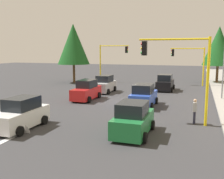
{
  "coord_description": "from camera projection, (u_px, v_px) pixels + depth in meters",
  "views": [
    {
      "loc": [
        23.77,
        6.95,
        4.96
      ],
      "look_at": [
        0.44,
        -0.81,
        1.2
      ],
      "focal_mm": 42.14,
      "sensor_mm": 36.0,
      "label": 1
    }
  ],
  "objects": [
    {
      "name": "car_black",
      "position": [
        165.0,
        83.0,
        31.92
      ],
      "size": [
        4.09,
        2.08,
        1.98
      ],
      "color": "black",
      "rests_on": "ground"
    },
    {
      "name": "lane_arrow_near",
      "position": [
        17.0,
        135.0,
        15.35
      ],
      "size": [
        2.4,
        1.1,
        1.1
      ],
      "color": "silver",
      "rests_on": "ground"
    },
    {
      "name": "pedestrian_crossing",
      "position": [
        195.0,
        111.0,
        17.57
      ],
      "size": [
        0.4,
        0.24,
        1.7
      ],
      "color": "#262638",
      "rests_on": "ground"
    },
    {
      "name": "traffic_signal_near_left",
      "position": [
        180.0,
        63.0,
        17.19
      ],
      "size": [
        0.36,
        4.59,
        5.76
      ],
      "color": "yellow",
      "rests_on": "ground"
    },
    {
      "name": "car_silver",
      "position": [
        104.0,
        85.0,
        30.61
      ],
      "size": [
        3.87,
        2.07,
        1.98
      ],
      "color": "#B2B5BA",
      "rests_on": "ground"
    },
    {
      "name": "car_red",
      "position": [
        86.0,
        91.0,
        26.07
      ],
      "size": [
        4.19,
        1.95,
        1.98
      ],
      "color": "red",
      "rests_on": "ground"
    },
    {
      "name": "traffic_signal_far_left",
      "position": [
        190.0,
        59.0,
        36.03
      ],
      "size": [
        0.36,
        4.59,
        5.23
      ],
      "color": "yellow",
      "rests_on": "ground"
    },
    {
      "name": "car_white",
      "position": [
        21.0,
        114.0,
        16.57
      ],
      "size": [
        4.13,
        2.0,
        1.98
      ],
      "color": "white",
      "rests_on": "ground"
    },
    {
      "name": "tree_roadside_far",
      "position": [
        219.0,
        46.0,
        38.31
      ],
      "size": [
        4.53,
        4.53,
        8.29
      ],
      "color": "brown",
      "rests_on": "ground"
    },
    {
      "name": "tree_opposite_side",
      "position": [
        73.0,
        44.0,
        39.03
      ],
      "size": [
        4.75,
        4.75,
        8.71
      ],
      "color": "brown",
      "rests_on": "ground"
    },
    {
      "name": "car_green",
      "position": [
        133.0,
        120.0,
        15.32
      ],
      "size": [
        3.96,
        2.09,
        1.98
      ],
      "color": "#1E7238",
      "rests_on": "ground"
    },
    {
      "name": "traffic_signal_far_right",
      "position": [
        111.0,
        56.0,
        39.52
      ],
      "size": [
        0.36,
        4.59,
        5.64
      ],
      "color": "yellow",
      "rests_on": "ground"
    },
    {
      "name": "car_blue",
      "position": [
        144.0,
        96.0,
        23.09
      ],
      "size": [
        4.16,
        2.09,
        1.98
      ],
      "color": "blue",
      "rests_on": "ground"
    },
    {
      "name": "ground_plane",
      "position": [
        121.0,
        102.0,
        25.21
      ],
      "size": [
        120.0,
        120.0,
        0.0
      ],
      "primitive_type": "plane",
      "color": "#353538"
    }
  ]
}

